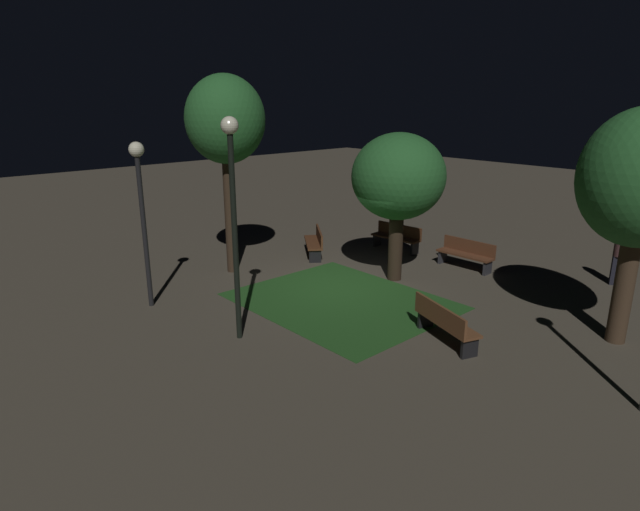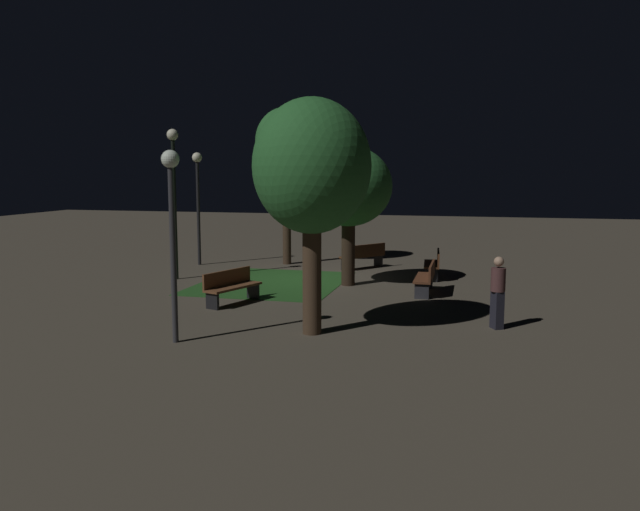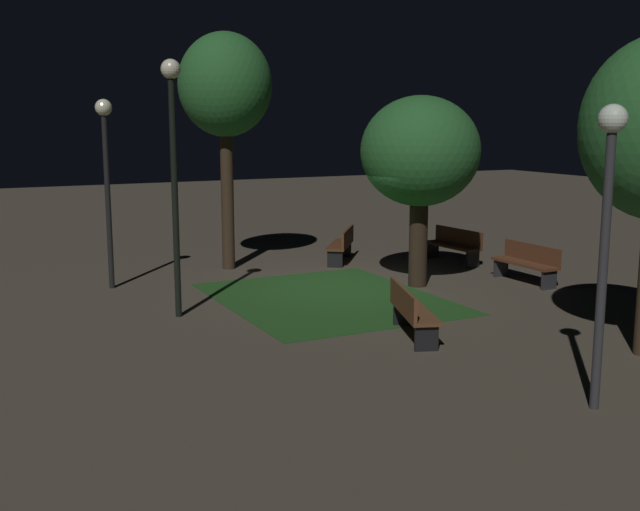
{
  "view_description": "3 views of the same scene",
  "coord_description": "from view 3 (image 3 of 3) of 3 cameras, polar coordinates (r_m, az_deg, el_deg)",
  "views": [
    {
      "loc": [
        -10.04,
        9.91,
        5.13
      ],
      "look_at": [
        0.53,
        0.39,
        0.86
      ],
      "focal_mm": 29.8,
      "sensor_mm": 36.0,
      "label": 1
    },
    {
      "loc": [
        -19.52,
        -5.41,
        3.49
      ],
      "look_at": [
        0.75,
        -0.33,
        0.7
      ],
      "focal_mm": 36.08,
      "sensor_mm": 36.0,
      "label": 2
    },
    {
      "loc": [
        -14.78,
        7.96,
        3.7
      ],
      "look_at": [
        -0.54,
        0.88,
        0.88
      ],
      "focal_mm": 43.32,
      "sensor_mm": 36.0,
      "label": 3
    }
  ],
  "objects": [
    {
      "name": "lamp_post_plaza_west",
      "position": [
        17.37,
        -15.53,
        6.85
      ],
      "size": [
        0.36,
        0.36,
        4.12
      ],
      "color": "black",
      "rests_on": "ground"
    },
    {
      "name": "lamp_post_plaza_east",
      "position": [
        14.48,
        -10.79,
        7.97
      ],
      "size": [
        0.36,
        0.36,
        4.76
      ],
      "color": "black",
      "rests_on": "ground"
    },
    {
      "name": "grass_lawn",
      "position": [
        16.11,
        0.59,
        -3.19
      ],
      "size": [
        5.25,
        4.3,
        0.01
      ],
      "primitive_type": "cube",
      "color": "#23511E",
      "rests_on": "ground"
    },
    {
      "name": "tree_near_wall",
      "position": [
        19.12,
        -7.02,
        12.2
      ],
      "size": [
        2.26,
        2.26,
        5.76
      ],
      "color": "#38281C",
      "rests_on": "ground"
    },
    {
      "name": "bench_path_side",
      "position": [
        18.24,
        15.05,
        -0.45
      ],
      "size": [
        1.8,
        0.5,
        0.88
      ],
      "color": "brown",
      "rests_on": "ground"
    },
    {
      "name": "ground_plane",
      "position": [
        17.19,
        1.83,
        -2.37
      ],
      "size": [
        60.0,
        60.0,
        0.0
      ],
      "primitive_type": "plane",
      "color": "#4C4438"
    },
    {
      "name": "tree_tall_center",
      "position": [
        17.11,
        7.41,
        7.51
      ],
      "size": [
        2.62,
        2.62,
        4.21
      ],
      "color": "#2D2116",
      "rests_on": "ground"
    },
    {
      "name": "bench_lawn_edge",
      "position": [
        20.36,
        9.89,
        0.82
      ],
      "size": [
        1.83,
        0.61,
        0.88
      ],
      "color": "#512D19",
      "rests_on": "ground"
    },
    {
      "name": "bench_near_trees",
      "position": [
        13.29,
        6.71,
        -4.03
      ],
      "size": [
        1.86,
        1.06,
        0.88
      ],
      "color": "brown",
      "rests_on": "ground"
    },
    {
      "name": "bench_back_row",
      "position": [
        20.16,
        1.68,
        0.87
      ],
      "size": [
        1.73,
        1.46,
        0.88
      ],
      "color": "#512D19",
      "rests_on": "ground"
    },
    {
      "name": "lamp_post_near_wall",
      "position": [
        10.19,
        20.46,
        3.77
      ],
      "size": [
        0.36,
        0.36,
        3.88
      ],
      "color": "#333338",
      "rests_on": "ground"
    }
  ]
}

